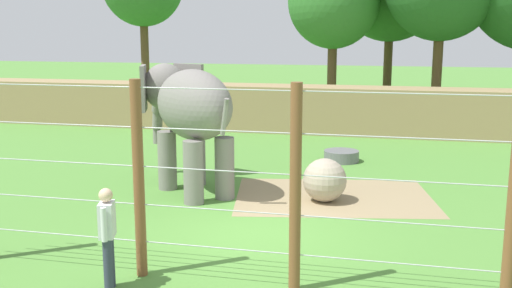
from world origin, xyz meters
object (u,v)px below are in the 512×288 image
elephant (188,109)px  zookeeper (108,234)px  enrichment_ball (325,180)px  water_tub (341,156)px

elephant → zookeeper: 6.09m
enrichment_ball → zookeeper: size_ratio=0.63×
elephant → water_tub: size_ratio=3.29×
elephant → zookeeper: size_ratio=2.17×
enrichment_ball → zookeeper: bearing=-115.8°
enrichment_ball → zookeeper: 6.38m
enrichment_ball → water_tub: (0.01, 4.57, -0.35)m
elephant → enrichment_ball: (3.51, -0.19, -1.60)m
water_tub → enrichment_ball: bearing=-90.1°
elephant → enrichment_ball: 3.87m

